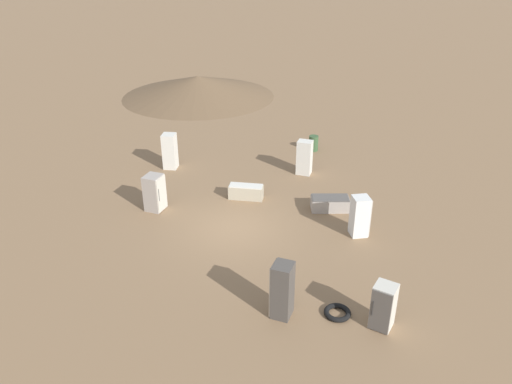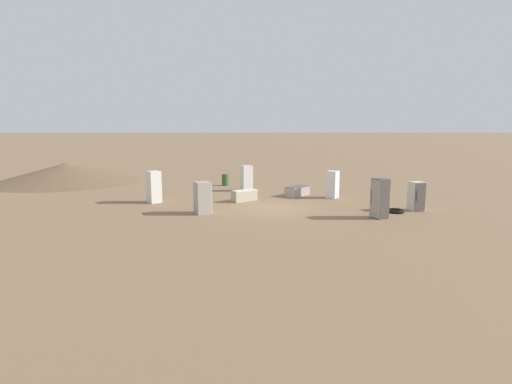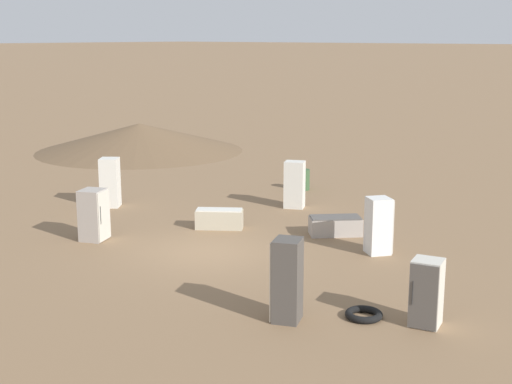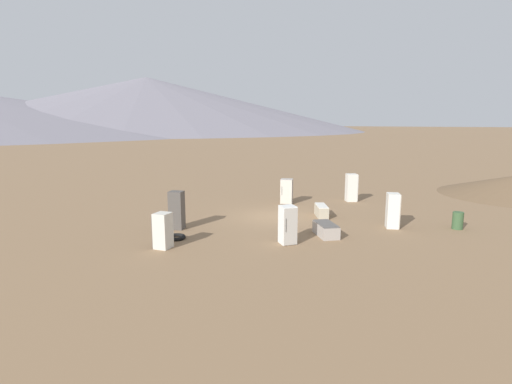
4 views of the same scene
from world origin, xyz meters
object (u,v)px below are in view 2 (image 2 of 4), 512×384
discarded_fridge_4 (203,198)px  discarded_fridge_2 (246,178)px  discarded_fridge_3 (297,191)px  discarded_fridge_5 (332,184)px  discarded_fridge_0 (154,187)px  discarded_fridge_1 (244,196)px  discarded_fridge_6 (380,198)px  rusty_barrel (225,180)px  scrap_tire (396,211)px  discarded_fridge_7 (416,196)px

discarded_fridge_4 → discarded_fridge_2: bearing=138.9°
discarded_fridge_3 → discarded_fridge_5: 2.33m
discarded_fridge_0 → discarded_fridge_1: bearing=-34.2°
discarded_fridge_6 → rusty_barrel: 14.10m
discarded_fridge_1 → discarded_fridge_3: discarded_fridge_1 is taller
discarded_fridge_6 → rusty_barrel: (7.83, -11.71, -0.53)m
discarded_fridge_1 → rusty_barrel: rusty_barrel is taller
discarded_fridge_6 → rusty_barrel: size_ratio=2.22×
discarded_fridge_6 → discarded_fridge_5: bearing=-13.8°
discarded_fridge_6 → discarded_fridge_4: bearing=57.8°
discarded_fridge_4 → discarded_fridge_6: (-8.63, 1.41, 0.15)m
discarded_fridge_2 → discarded_fridge_6: 10.90m
discarded_fridge_0 → discarded_fridge_5: (-10.83, -1.15, -0.08)m
scrap_tire → rusty_barrel: (9.14, -10.49, 0.35)m
discarded_fridge_2 → scrap_tire: discarded_fridge_2 is taller
discarded_fridge_3 → discarded_fridge_5: (-2.08, 0.90, 0.55)m
discarded_fridge_2 → discarded_fridge_7: bearing=-63.9°
scrap_tire → discarded_fridge_2: bearing=-45.5°
discarded_fridge_4 → discarded_fridge_1: bearing=124.7°
discarded_fridge_1 → discarded_fridge_0: bearing=57.7°
discarded_fridge_0 → discarded_fridge_4: bearing=-82.9°
discarded_fridge_0 → scrap_tire: discarded_fridge_0 is taller
discarded_fridge_2 → discarded_fridge_3: (-3.24, 2.20, -0.58)m
discarded_fridge_5 → scrap_tire: bearing=-26.7°
discarded_fridge_1 → discarded_fridge_5: bearing=-115.4°
discarded_fridge_1 → discarded_fridge_5: discarded_fridge_5 is taller
discarded_fridge_0 → discarded_fridge_4: discarded_fridge_0 is taller
discarded_fridge_3 → discarded_fridge_2: bearing=11.9°
discarded_fridge_3 → discarded_fridge_4: 7.74m
discarded_fridge_0 → discarded_fridge_5: bearing=-30.7°
discarded_fridge_4 → discarded_fridge_0: bearing=-159.6°
discarded_fridge_5 → discarded_fridge_7: size_ratio=1.11×
discarded_fridge_3 → scrap_tire: size_ratio=2.02×
discarded_fridge_1 → scrap_tire: size_ratio=1.86×
discarded_fridge_4 → rusty_barrel: 10.34m
discarded_fridge_7 → scrap_tire: size_ratio=1.76×
discarded_fridge_5 → scrap_tire: discarded_fridge_5 is taller
discarded_fridge_5 → scrap_tire: size_ratio=1.95×
discarded_fridge_5 → discarded_fridge_7: discarded_fridge_5 is taller
discarded_fridge_7 → discarded_fridge_6: bearing=20.9°
discarded_fridge_4 → discarded_fridge_5: discarded_fridge_5 is taller
discarded_fridge_5 → discarded_fridge_7: bearing=-12.0°
scrap_tire → rusty_barrel: 13.92m
discarded_fridge_4 → discarded_fridge_6: 8.75m
discarded_fridge_1 → scrap_tire: (-7.77, 3.69, -0.25)m
discarded_fridge_1 → discarded_fridge_4: 4.14m
discarded_fridge_4 → scrap_tire: discarded_fridge_4 is taller
discarded_fridge_0 → discarded_fridge_4: size_ratio=1.14×
discarded_fridge_2 → rusty_barrel: (1.57, -2.79, -0.45)m
discarded_fridge_2 → discarded_fridge_6: discarded_fridge_6 is taller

